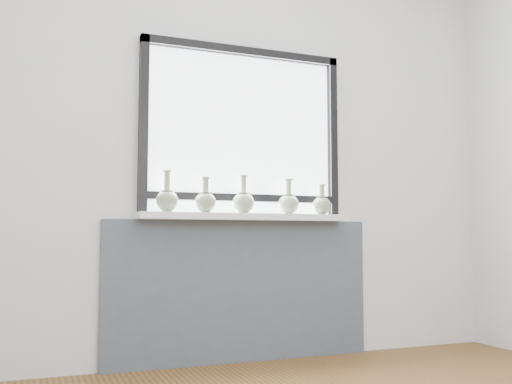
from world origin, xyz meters
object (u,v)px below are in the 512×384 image
object	(u,v)px
vase_d	(288,203)
windowsill	(246,217)
vase_a	(167,199)
vase_b	(205,201)
vase_e	(322,205)
vase_c	(243,201)

from	to	relation	value
vase_d	windowsill	bearing A→B (deg)	-179.68
vase_a	vase_b	distance (m)	0.23
windowsill	vase_e	xyz separation A→B (m)	(0.51, -0.01, 0.09)
vase_a	vase_b	world-z (taller)	vase_a
windowsill	vase_d	world-z (taller)	vase_d
vase_b	vase_d	bearing A→B (deg)	1.45
vase_c	vase_a	bearing A→B (deg)	178.16
vase_b	vase_d	world-z (taller)	vase_d
vase_c	vase_b	bearing A→B (deg)	-178.73
windowsill	vase_d	distance (m)	0.30
windowsill	vase_d	bearing A→B (deg)	0.32
vase_b	vase_d	distance (m)	0.55
windowsill	vase_b	xyz separation A→B (m)	(-0.26, -0.01, 0.09)
vase_a	vase_d	distance (m)	0.77
vase_c	vase_d	distance (m)	0.30
windowsill	vase_a	distance (m)	0.50
vase_c	windowsill	bearing A→B (deg)	16.89
vase_e	vase_d	bearing A→B (deg)	175.93
vase_b	vase_d	size ratio (longest dim) A/B	0.96
windowsill	vase_c	distance (m)	0.10
vase_a	vase_e	world-z (taller)	vase_a
vase_b	vase_c	world-z (taller)	vase_c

